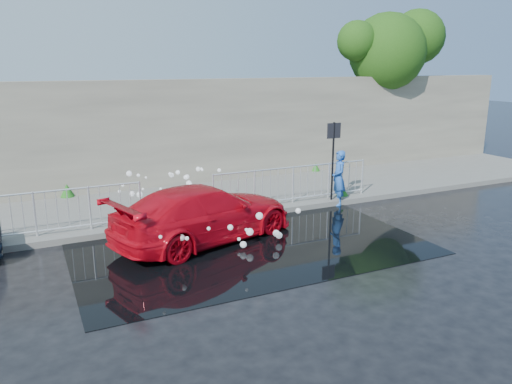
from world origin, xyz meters
TOP-DOWN VIEW (x-y plane):
  - ground at (0.00, 0.00)m, footprint 90.00×90.00m
  - pavement at (0.00, 5.00)m, footprint 30.00×4.00m
  - curb at (0.00, 3.00)m, footprint 30.00×0.25m
  - retaining_wall at (0.00, 7.20)m, footprint 30.00×0.60m
  - puddle at (0.50, 1.00)m, footprint 8.00×5.00m
  - sign_post at (4.20, 3.10)m, footprint 0.45×0.06m
  - tree at (9.76, 7.41)m, footprint 4.89×3.08m
  - railing_left at (-4.00, 3.35)m, footprint 5.05×0.05m
  - railing_right at (3.00, 3.35)m, footprint 5.05×0.05m
  - weeds at (-0.30, 4.57)m, footprint 12.17×3.93m
  - water_spray at (-0.18, 2.85)m, footprint 3.43×5.49m
  - red_car at (-0.31, 1.78)m, footprint 5.01×3.20m
  - person at (4.37, 3.00)m, footprint 0.56×0.70m

SIDE VIEW (x-z plane):
  - ground at x=0.00m, z-range 0.00..0.00m
  - puddle at x=0.50m, z-range 0.00..0.01m
  - pavement at x=0.00m, z-range 0.00..0.15m
  - curb at x=0.00m, z-range 0.00..0.16m
  - weeds at x=-0.30m, z-range 0.12..0.52m
  - water_spray at x=-0.18m, z-range 0.13..1.22m
  - red_car at x=-0.31m, z-range 0.00..1.35m
  - railing_left at x=-4.00m, z-range 0.19..1.29m
  - railing_right at x=3.00m, z-range 0.19..1.29m
  - person at x=4.37m, z-range 0.00..1.66m
  - sign_post at x=4.20m, z-range 0.47..2.97m
  - retaining_wall at x=0.00m, z-range 0.15..3.65m
  - tree at x=9.76m, z-range 1.59..7.91m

